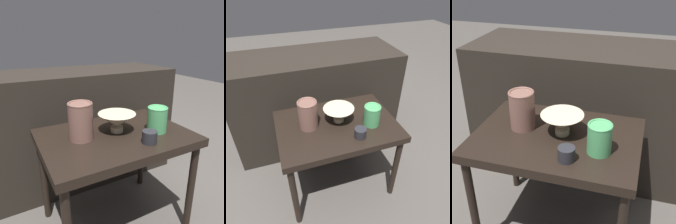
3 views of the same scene
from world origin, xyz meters
TOP-DOWN VIEW (x-y plane):
  - ground_plane at (0.00, 0.00)m, footprint 8.00×8.00m
  - table at (0.00, 0.00)m, footprint 0.71×0.50m
  - couch_backdrop at (0.00, 0.55)m, footprint 1.29×0.50m
  - bowl at (0.02, 0.02)m, footprint 0.18×0.18m
  - vase_textured_left at (-0.16, 0.03)m, footprint 0.11×0.11m
  - vase_colorful_right at (0.19, -0.07)m, footprint 0.10×0.10m
  - cup at (0.09, -0.15)m, footprint 0.07×0.07m

SIDE VIEW (x-z plane):
  - ground_plane at x=0.00m, z-range 0.00..0.00m
  - couch_backdrop at x=0.00m, z-range 0.00..0.76m
  - table at x=0.00m, z-range 0.20..0.73m
  - cup at x=0.09m, z-range 0.53..0.58m
  - bowl at x=0.02m, z-range 0.54..0.63m
  - vase_colorful_right at x=0.19m, z-range 0.53..0.66m
  - vase_textured_left at x=-0.16m, z-range 0.53..0.70m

